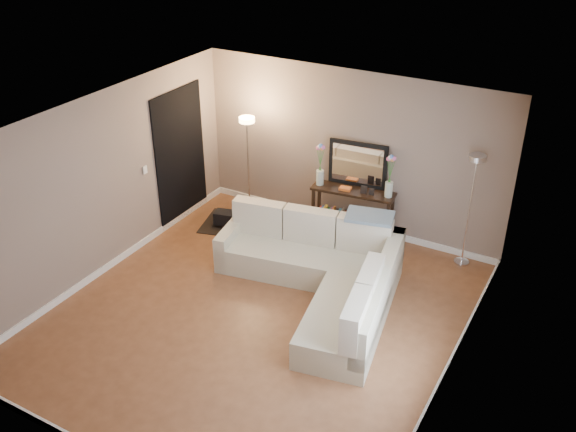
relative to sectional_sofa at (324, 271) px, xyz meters
The scene contains 22 objects.
floor 1.08m from the sectional_sofa, 120.18° to the right, with size 5.00×5.50×0.01m, color brown.
ceiling 2.49m from the sectional_sofa, 120.18° to the right, with size 5.00×5.50×0.01m, color white.
wall_back 2.17m from the sectional_sofa, 105.34° to the left, with size 5.00×0.02×2.60m, color gray.
wall_front 3.80m from the sectional_sofa, 98.03° to the right, with size 5.00×0.02×2.60m, color gray.
wall_left 3.30m from the sectional_sofa, 163.70° to the right, with size 0.02×5.50×2.60m, color gray.
wall_right 2.39m from the sectional_sofa, 23.90° to the right, with size 0.02×5.50×2.60m, color gray.
baseboard_back 1.94m from the sectional_sofa, 105.53° to the left, with size 5.00×0.03×0.10m, color white.
baseboard_left 3.14m from the sectional_sofa, 163.57° to the right, with size 0.03×5.50×0.10m, color white.
baseboard_right 2.18m from the sectional_sofa, 24.17° to the right, with size 0.03×5.50×0.10m, color white.
doorway 3.20m from the sectional_sofa, 164.77° to the left, with size 0.02×1.20×2.20m, color black.
switch_plate 3.12m from the sectional_sofa, behind, with size 0.02×0.08×0.12m, color white.
sectional_sofa is the anchor object (origin of this frame).
throw_blanket 0.99m from the sectional_sofa, 64.37° to the left, with size 0.65×0.37×0.05m, color slate.
console_table 1.64m from the sectional_sofa, 103.61° to the left, with size 1.33×0.50×0.80m.
leaning_mirror 1.98m from the sectional_sofa, 100.40° to the left, with size 0.92×0.15×0.72m.
table_decor 1.67m from the sectional_sofa, 100.98° to the left, with size 0.56×0.14×0.13m.
flower_vase_left 1.91m from the sectional_sofa, 118.96° to the left, with size 0.15×0.13×0.69m.
flower_vase_right 1.85m from the sectional_sofa, 81.77° to the left, with size 0.15×0.13×0.69m.
floor_lamp_lit 2.62m from the sectional_sofa, 146.61° to the left, with size 0.30×0.30×1.75m.
floor_lamp_unlit 2.39m from the sectional_sofa, 48.65° to the left, with size 0.27×0.27×1.74m.
charcoal_rug 2.32m from the sectional_sofa, 153.95° to the left, with size 1.14×0.86×0.02m, color black.
black_bag 2.39m from the sectional_sofa, 158.86° to the left, with size 0.32×0.23×0.21m, color black.
Camera 1 is at (3.65, -5.72, 5.20)m, focal length 40.00 mm.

